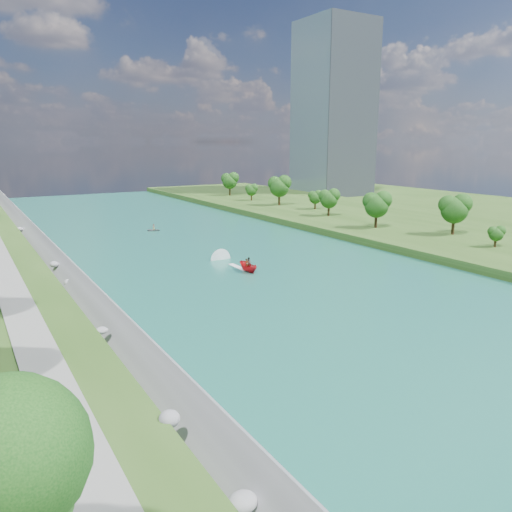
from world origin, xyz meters
TOP-DOWN VIEW (x-y plane):
  - ground at (0.00, 0.00)m, footprint 260.00×260.00m
  - river_water at (0.00, 20.00)m, footprint 55.00×240.00m
  - berm_east at (49.50, 20.00)m, footprint 44.00×240.00m
  - riprap_bank at (-25.85, 19.52)m, footprint 4.13×236.00m
  - riverside_path at (-32.50, 20.00)m, footprint 3.00×200.00m
  - office_tower at (82.50, 95.00)m, footprint 22.00×22.00m
  - trees_east at (40.89, 41.52)m, footprint 12.51×139.66m
  - motorboat at (-0.48, 13.97)m, footprint 3.60×18.80m
  - raft at (-0.68, 52.77)m, footprint 3.43×3.25m

SIDE VIEW (x-z plane):
  - ground at x=0.00m, z-range 0.00..0.00m
  - river_water at x=0.00m, z-range 0.00..0.10m
  - raft at x=-0.68m, z-range -0.31..1.18m
  - berm_east at x=49.50m, z-range 0.00..1.50m
  - motorboat at x=-0.48m, z-range -0.28..1.81m
  - riprap_bank at x=-25.85m, z-range -0.30..3.89m
  - riverside_path at x=-32.50m, z-range 3.50..3.60m
  - trees_east at x=40.89m, z-range 0.77..10.53m
  - office_tower at x=82.50m, z-range 0.00..60.00m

